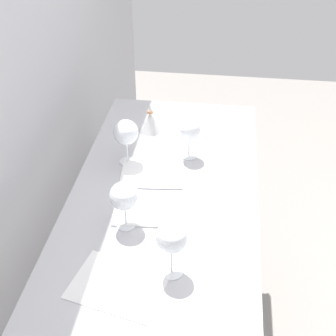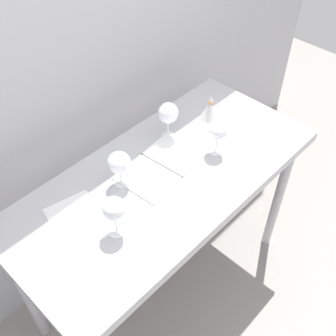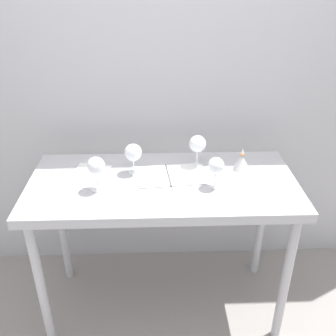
{
  "view_description": "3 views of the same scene",
  "coord_description": "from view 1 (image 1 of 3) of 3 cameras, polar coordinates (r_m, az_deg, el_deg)",
  "views": [
    {
      "loc": [
        -1.24,
        -0.19,
        1.93
      ],
      "look_at": [
        0.02,
        -0.02,
        1.01
      ],
      "focal_mm": 50.05,
      "sensor_mm": 36.0,
      "label": 1
    },
    {
      "loc": [
        -0.85,
        -0.84,
        2.16
      ],
      "look_at": [
        -0.02,
        -0.05,
        0.99
      ],
      "focal_mm": 44.19,
      "sensor_mm": 36.0,
      "label": 2
    },
    {
      "loc": [
        -0.03,
        -1.73,
        1.92
      ],
      "look_at": [
        0.03,
        0.04,
        0.95
      ],
      "focal_mm": 41.09,
      "sensor_mm": 36.0,
      "label": 3
    }
  ],
  "objects": [
    {
      "name": "wine_glass_far_left",
      "position": [
        1.44,
        -5.36,
        -3.56
      ],
      "size": [
        0.09,
        0.09,
        0.17
      ],
      "color": "white",
      "rests_on": "steel_counter"
    },
    {
      "name": "open_notebook",
      "position": [
        1.65,
        -2.15,
        -2.7
      ],
      "size": [
        0.4,
        0.26,
        0.01
      ],
      "rotation": [
        0.0,
        0.0,
        0.09
      ],
      "color": "white",
      "rests_on": "steel_counter"
    },
    {
      "name": "wine_glass_near_left",
      "position": [
        1.28,
        0.44,
        -8.63
      ],
      "size": [
        0.09,
        0.09,
        0.18
      ],
      "color": "white",
      "rests_on": "steel_counter"
    },
    {
      "name": "steel_counter",
      "position": [
        1.69,
        -0.6,
        -6.38
      ],
      "size": [
        1.4,
        0.65,
        0.9
      ],
      "color": "#B5B5BB",
      "rests_on": "ground_plane"
    },
    {
      "name": "tasting_sheet_upper",
      "position": [
        1.35,
        -6.12,
        -14.0
      ],
      "size": [
        0.24,
        0.29,
        0.0
      ],
      "primitive_type": "cube",
      "rotation": [
        0.0,
        0.0,
        -0.22
      ],
      "color": "white",
      "rests_on": "steel_counter"
    },
    {
      "name": "back_wall",
      "position": [
        1.54,
        -19.57,
        9.7
      ],
      "size": [
        3.8,
        0.04,
        2.6
      ],
      "primitive_type": "cube",
      "color": "#B5B5BA",
      "rests_on": "ground_plane"
    },
    {
      "name": "wine_glass_far_right",
      "position": [
        1.72,
        -5.15,
        4.26
      ],
      "size": [
        0.09,
        0.09,
        0.18
      ],
      "color": "white",
      "rests_on": "steel_counter"
    },
    {
      "name": "decanter_funnel",
      "position": [
        1.96,
        -2.15,
        5.66
      ],
      "size": [
        0.1,
        0.1,
        0.13
      ],
      "color": "silver",
      "rests_on": "steel_counter"
    },
    {
      "name": "wine_glass_near_right",
      "position": [
        1.76,
        2.63,
        4.57
      ],
      "size": [
        0.08,
        0.08,
        0.16
      ],
      "color": "white",
      "rests_on": "steel_counter"
    }
  ]
}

